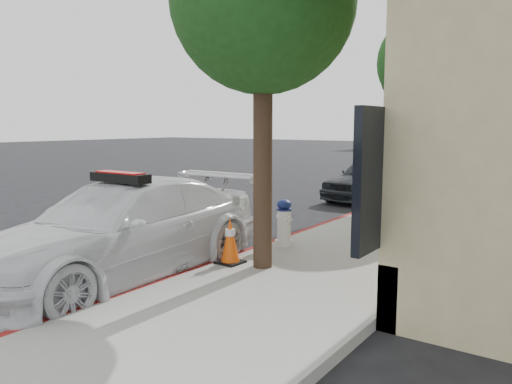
{
  "coord_description": "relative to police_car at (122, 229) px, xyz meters",
  "views": [
    {
      "loc": [
        7.26,
        -8.39,
        2.41
      ],
      "look_at": [
        1.32,
        0.07,
        1.0
      ],
      "focal_mm": 35.0,
      "sensor_mm": 36.0,
      "label": 1
    }
  ],
  "objects": [
    {
      "name": "parked_car_mid",
      "position": [
        0.1,
        10.01,
        -0.07
      ],
      "size": [
        2.14,
        4.24,
        1.39
      ],
      "primitive_type": "imported",
      "rotation": [
        0.0,
        0.0,
        -0.13
      ],
      "color": "#212429",
      "rests_on": "ground"
    },
    {
      "name": "tree_mid",
      "position": [
        1.83,
        9.29,
        3.39
      ],
      "size": [
        2.77,
        2.64,
        5.43
      ],
      "color": "black",
      "rests_on": "sidewalk"
    },
    {
      "name": "parked_car_far",
      "position": [
        -0.15,
        22.08,
        -0.05
      ],
      "size": [
        2.04,
        4.49,
        1.43
      ],
      "primitive_type": "imported",
      "rotation": [
        0.0,
        0.0,
        0.12
      ],
      "color": "#141732",
      "rests_on": "ground"
    },
    {
      "name": "tree_far",
      "position": [
        1.83,
        17.29,
        3.62
      ],
      "size": [
        3.1,
        3.0,
        5.81
      ],
      "color": "black",
      "rests_on": "sidewalk"
    },
    {
      "name": "ground",
      "position": [
        -1.1,
        3.3,
        -0.77
      ],
      "size": [
        120.0,
        120.0,
        0.0
      ],
      "primitive_type": "plane",
      "color": "black",
      "rests_on": "ground"
    },
    {
      "name": "fire_hydrant",
      "position": [
        1.34,
        2.68,
        -0.19
      ],
      "size": [
        0.37,
        0.34,
        0.88
      ],
      "rotation": [
        0.0,
        0.0,
        -0.39
      ],
      "color": "silver",
      "rests_on": "sidewalk"
    },
    {
      "name": "traffic_cone",
      "position": [
        1.25,
        1.17,
        -0.24
      ],
      "size": [
        0.41,
        0.41,
        0.75
      ],
      "rotation": [
        0.0,
        0.0,
        -0.04
      ],
      "color": "black",
      "rests_on": "sidewalk"
    },
    {
      "name": "police_car",
      "position": [
        0.0,
        0.0,
        0.0
      ],
      "size": [
        2.23,
        5.29,
        1.68
      ],
      "rotation": [
        0.0,
        0.0,
        0.02
      ],
      "color": "silver",
      "rests_on": "ground"
    },
    {
      "name": "sidewalk",
      "position": [
        2.5,
        13.3,
        -0.69
      ],
      "size": [
        3.2,
        50.0,
        0.15
      ],
      "primitive_type": "cube",
      "color": "gray",
      "rests_on": "ground"
    },
    {
      "name": "curb_strip",
      "position": [
        0.96,
        13.3,
        -0.69
      ],
      "size": [
        0.12,
        50.0,
        0.15
      ],
      "primitive_type": "cube",
      "color": "maroon",
      "rests_on": "ground"
    }
  ]
}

